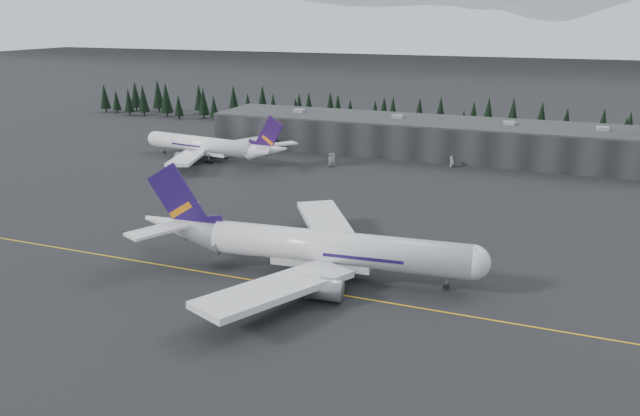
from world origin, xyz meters
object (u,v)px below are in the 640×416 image
at_px(gse_vehicle_b, 452,165).
at_px(terminal, 424,137).
at_px(jet_parked, 213,146).
at_px(jet_main, 308,246).
at_px(gse_vehicle_a, 332,164).

bearing_deg(gse_vehicle_b, terminal, -148.90).
bearing_deg(terminal, jet_parked, -149.61).
relative_size(jet_main, gse_vehicle_b, 17.82).
xyz_separation_m(terminal, jet_parked, (-66.35, -38.92, -1.24)).
relative_size(gse_vehicle_a, gse_vehicle_b, 1.18).
xyz_separation_m(jet_main, jet_parked, (-69.67, 81.26, -0.84)).
distance_m(terminal, jet_main, 120.22).
height_order(jet_parked, gse_vehicle_b, jet_parked).
bearing_deg(jet_main, jet_parked, 125.27).
xyz_separation_m(jet_main, gse_vehicle_b, (10.64, 101.78, -5.22)).
height_order(terminal, gse_vehicle_b, terminal).
xyz_separation_m(jet_parked, gse_vehicle_b, (80.31, 20.52, -4.38)).
bearing_deg(gse_vehicle_a, terminal, 25.28).
distance_m(jet_main, gse_vehicle_a, 92.51).
bearing_deg(gse_vehicle_b, jet_parked, -81.76).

